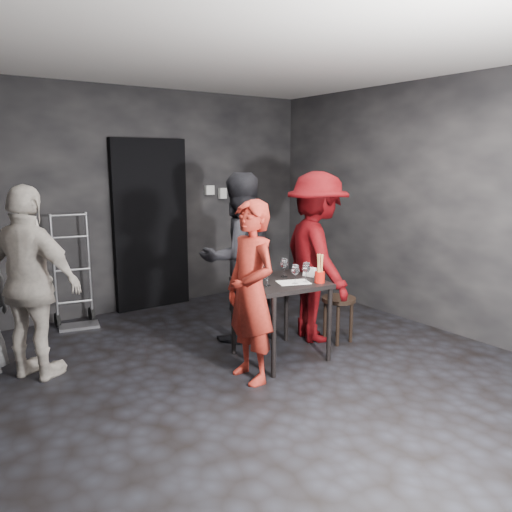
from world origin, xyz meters
TOP-DOWN VIEW (x-y plane):
  - floor at (0.00, 0.00)m, footprint 4.50×5.00m
  - ceiling at (0.00, 0.00)m, footprint 4.50×5.00m
  - wall_back at (0.00, 2.50)m, footprint 4.50×0.04m
  - wall_right at (2.25, 0.00)m, footprint 0.04×5.00m
  - doorway at (0.00, 2.44)m, footprint 0.95×0.10m
  - wallbox_upper at (0.85, 2.45)m, footprint 0.12×0.06m
  - wallbox_lower at (1.05, 2.45)m, footprint 0.10×0.06m
  - hand_truck at (-1.02, 2.23)m, footprint 0.42×0.35m
  - tasting_table at (0.31, 0.18)m, footprint 0.72×0.72m
  - stool at (1.05, 0.18)m, footprint 0.34×0.34m
  - server_red at (-0.18, -0.05)m, footprint 0.38×0.57m
  - woman_black at (0.27, 0.84)m, footprint 0.98×0.57m
  - man_maroon at (0.92, 0.39)m, footprint 0.94×1.41m
  - bystander_cream at (-1.67, 1.03)m, footprint 1.04×1.16m
  - tasting_mat at (0.35, 0.05)m, footprint 0.33×0.27m
  - wine_glass_a at (0.08, 0.09)m, footprint 0.10×0.10m
  - wine_glass_b at (0.05, 0.31)m, footprint 0.10×0.10m
  - wine_glass_c at (0.21, 0.29)m, footprint 0.08×0.08m
  - wine_glass_d at (0.33, -0.00)m, footprint 0.10×0.10m
  - wine_glass_e at (0.45, -0.00)m, footprint 0.09×0.09m
  - wine_glass_f at (0.42, 0.28)m, footprint 0.10×0.10m
  - wine_bottle at (0.03, 0.19)m, footprint 0.08×0.08m
  - breadstick_cup at (0.54, -0.08)m, footprint 0.09×0.09m
  - reserved_card at (0.62, 0.15)m, footprint 0.11×0.14m

SIDE VIEW (x-z plane):
  - floor at x=0.00m, z-range -0.01..0.01m
  - hand_truck at x=-1.02m, z-range -0.41..0.86m
  - stool at x=1.05m, z-range 0.14..0.61m
  - tasting_table at x=0.31m, z-range 0.28..1.03m
  - tasting_mat at x=0.35m, z-range 0.75..0.75m
  - server_red at x=-0.18m, z-range 0.00..1.56m
  - reserved_card at x=0.62m, z-range 0.75..0.84m
  - wine_glass_f at x=0.42m, z-range 0.75..0.95m
  - wine_glass_d at x=0.33m, z-range 0.75..0.95m
  - wine_glass_e at x=0.45m, z-range 0.75..0.95m
  - wine_glass_a at x=0.08m, z-range 0.75..0.95m
  - wine_glass_b at x=0.05m, z-range 0.75..0.95m
  - wine_glass_c at x=0.21m, z-range 0.75..0.96m
  - breadstick_cup at x=0.54m, z-range 0.74..1.02m
  - wine_bottle at x=0.03m, z-range 0.71..1.05m
  - bystander_cream at x=-1.67m, z-range 0.00..1.82m
  - woman_black at x=0.27m, z-range 0.00..1.97m
  - man_maroon at x=0.92m, z-range 0.00..2.00m
  - doorway at x=0.00m, z-range 0.00..2.10m
  - wall_back at x=0.00m, z-range 0.00..2.70m
  - wall_right at x=2.25m, z-range 0.00..2.70m
  - wallbox_lower at x=1.05m, z-range 1.33..1.47m
  - wallbox_upper at x=0.85m, z-range 1.39..1.51m
  - ceiling at x=0.00m, z-range 2.69..2.71m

